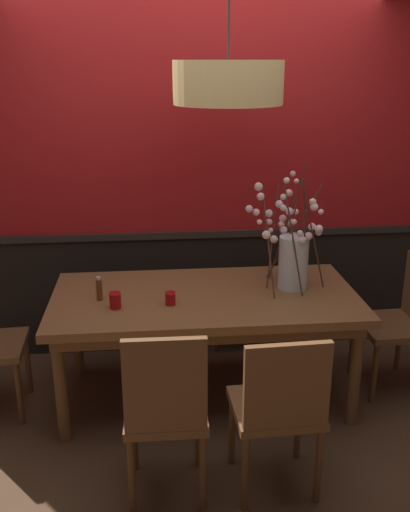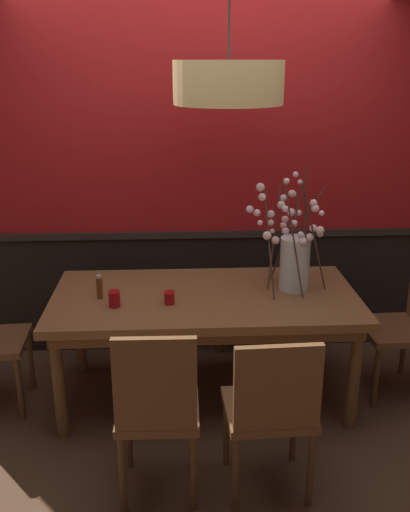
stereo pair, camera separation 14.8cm
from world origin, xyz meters
The scene contains 13 objects.
ground_plane centered at (0.00, 0.00, 0.00)m, with size 24.00×24.00×0.00m, color #4C3321.
back_wall centered at (0.00, 0.76, 1.45)m, with size 4.48×0.14×2.92m.
dining_table centered at (0.00, 0.00, 0.65)m, with size 1.91×0.95×0.73m.
chair_near_side_right centered at (0.28, -0.91, 0.51)m, with size 0.45×0.42×0.91m.
chair_far_side_right centered at (0.30, 0.86, 0.53)m, with size 0.41×0.43×0.96m.
chair_near_side_left centered at (-0.28, -0.91, 0.53)m, with size 0.41×0.39×0.96m.
chair_far_side_left centered at (-0.28, 0.90, 0.53)m, with size 0.46×0.41×0.95m.
chair_head_east_end centered at (1.32, 0.03, 0.51)m, with size 0.43×0.46×0.90m.
vase_with_blossoms centered at (0.56, 0.08, 0.95)m, with size 0.54×0.54×0.79m.
candle_holder_nearer_center centered at (-0.55, -0.15, 0.78)m, with size 0.07×0.07×0.10m.
candle_holder_nearer_edge centered at (-0.22, -0.13, 0.77)m, with size 0.07×0.07×0.08m.
condiment_bottle centered at (-0.65, -0.02, 0.80)m, with size 0.04×0.04×0.15m.
pendant_lamp centered at (0.13, 0.03, 2.00)m, with size 0.62×0.62×1.04m.
Camera 1 is at (-0.32, -3.28, 2.11)m, focal length 40.02 mm.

